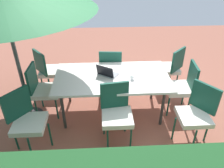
{
  "coord_description": "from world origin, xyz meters",
  "views": [
    {
      "loc": [
        0.18,
        3.27,
        2.71
      ],
      "look_at": [
        0.0,
        0.0,
        0.62
      ],
      "focal_mm": 35.54,
      "sensor_mm": 36.0,
      "label": 1
    }
  ],
  "objects": [
    {
      "name": "laptop",
      "position": [
        0.08,
        -0.04,
        0.83
      ],
      "size": [
        0.4,
        0.38,
        0.21
      ],
      "rotation": [
        0.0,
        0.0,
        -0.57
      ],
      "color": "gray",
      "rests_on": "dining_table"
    },
    {
      "name": "chair_northwest",
      "position": [
        -1.24,
        0.75,
        0.55
      ],
      "size": [
        0.58,
        0.58,
        0.98
      ],
      "rotation": [
        0.0,
        0.0,
        2.21
      ],
      "color": "silver",
      "rests_on": "ground_plane"
    },
    {
      "name": "chair_south",
      "position": [
        -0.01,
        -0.72,
        0.55
      ],
      "size": [
        0.47,
        0.48,
        0.98
      ],
      "rotation": [
        0.0,
        0.0,
        -0.09
      ],
      "color": "silver",
      "rests_on": "ground_plane"
    },
    {
      "name": "chair_west",
      "position": [
        -1.27,
        0.01,
        0.55
      ],
      "size": [
        0.48,
        0.47,
        0.98
      ],
      "rotation": [
        0.0,
        0.0,
        1.48
      ],
      "color": "silver",
      "rests_on": "ground_plane"
    },
    {
      "name": "ground_plane",
      "position": [
        0.0,
        0.0,
        -0.01
      ],
      "size": [
        10.0,
        10.0,
        0.02
      ],
      "primitive_type": "cube",
      "color": "#935442"
    },
    {
      "name": "cup",
      "position": [
        -0.33,
        0.12,
        0.82
      ],
      "size": [
        0.06,
        0.06,
        0.08
      ],
      "primitive_type": "cylinder",
      "color": "white",
      "rests_on": "dining_table"
    },
    {
      "name": "dining_table",
      "position": [
        0.0,
        0.0,
        0.73
      ],
      "size": [
        1.96,
        1.07,
        0.78
      ],
      "color": "silver",
      "rests_on": "ground_plane"
    },
    {
      "name": "chair_north",
      "position": [
        -0.03,
        0.67,
        0.55
      ],
      "size": [
        0.48,
        0.49,
        0.98
      ],
      "rotation": [
        0.0,
        0.0,
        3.28
      ],
      "color": "silver",
      "rests_on": "ground_plane"
    },
    {
      "name": "chair_southeast",
      "position": [
        1.25,
        -0.74,
        0.55
      ],
      "size": [
        0.58,
        0.58,
        0.98
      ],
      "rotation": [
        0.0,
        0.0,
        5.38
      ],
      "color": "silver",
      "rests_on": "ground_plane"
    },
    {
      "name": "chair_east",
      "position": [
        1.23,
        -0.05,
        0.55
      ],
      "size": [
        0.47,
        0.46,
        0.98
      ],
      "rotation": [
        0.0,
        0.0,
        4.68
      ],
      "color": "silver",
      "rests_on": "ground_plane"
    },
    {
      "name": "chair_northeast",
      "position": [
        1.3,
        0.76,
        0.55
      ],
      "size": [
        0.58,
        0.58,
        0.98
      ],
      "rotation": [
        0.0,
        0.0,
        4.03
      ],
      "color": "silver",
      "rests_on": "ground_plane"
    },
    {
      "name": "chair_southwest",
      "position": [
        -1.25,
        -0.71,
        0.55
      ],
      "size": [
        0.59,
        0.59,
        0.98
      ],
      "rotation": [
        0.0,
        0.0,
        0.76
      ],
      "color": "silver",
      "rests_on": "ground_plane"
    }
  ]
}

